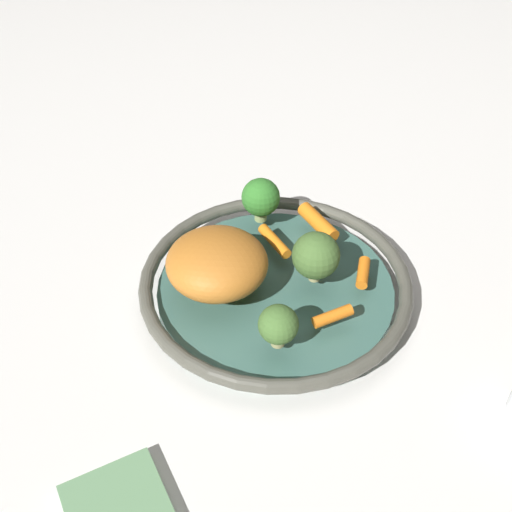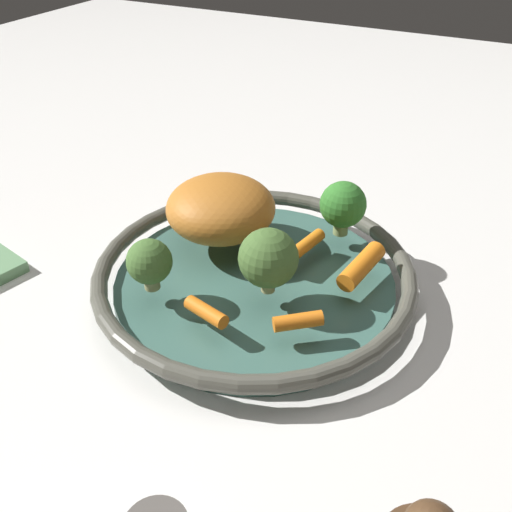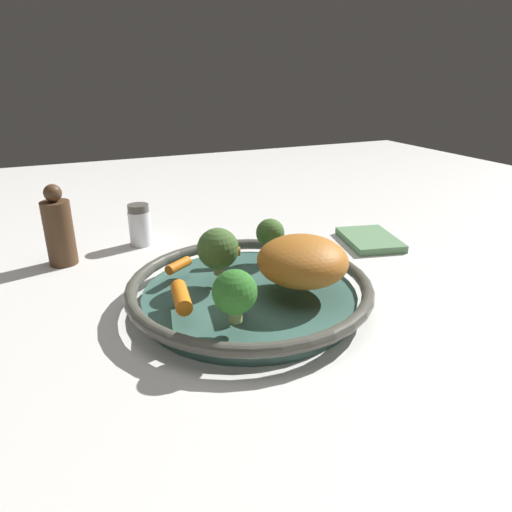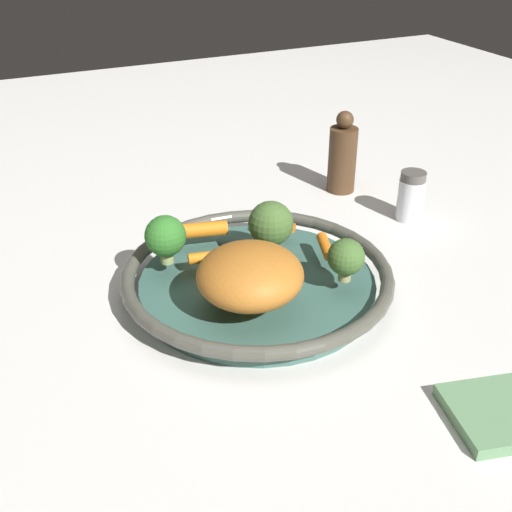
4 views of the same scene
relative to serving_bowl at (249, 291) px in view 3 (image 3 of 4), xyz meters
The scene contains 13 objects.
ground_plane 0.02m from the serving_bowl, ahead, with size 2.50×2.50×0.00m, color silver.
serving_bowl is the anchor object (origin of this frame).
roast_chicken_piece 0.09m from the serving_bowl, 58.35° to the left, with size 0.13×0.12×0.07m, color #B86C25.
baby_carrot_center 0.10m from the serving_bowl, behind, with size 0.01×0.01×0.05m, color orange.
baby_carrot_back 0.12m from the serving_bowl, 72.72° to the right, with size 0.02×0.02×0.07m, color orange.
baby_carrot_near_rim 0.07m from the serving_bowl, 40.17° to the right, with size 0.01×0.01×0.06m, color orange.
baby_carrot_right 0.11m from the serving_bowl, 131.38° to the right, with size 0.01×0.01×0.05m, color orange.
broccoli_floret_mid 0.12m from the serving_bowl, 139.26° to the left, with size 0.05×0.05×0.06m.
broccoli_floret_edge 0.08m from the serving_bowl, 136.51° to the right, with size 0.06×0.06×0.07m.
broccoli_floret_small 0.13m from the serving_bowl, 31.47° to the right, with size 0.05×0.05×0.06m.
salt_shaker 0.33m from the serving_bowl, 163.04° to the right, with size 0.04×0.04×0.08m.
pepper_mill 0.36m from the serving_bowl, 138.84° to the right, with size 0.05×0.05×0.14m.
dish_towel 0.34m from the serving_bowl, 113.56° to the left, with size 0.13×0.09×0.01m, color #669366.
Camera 3 is at (0.55, -0.23, 0.32)m, focal length 32.45 mm.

